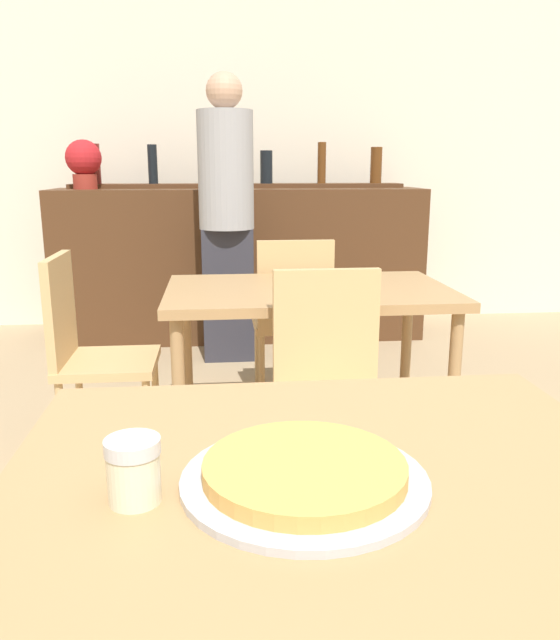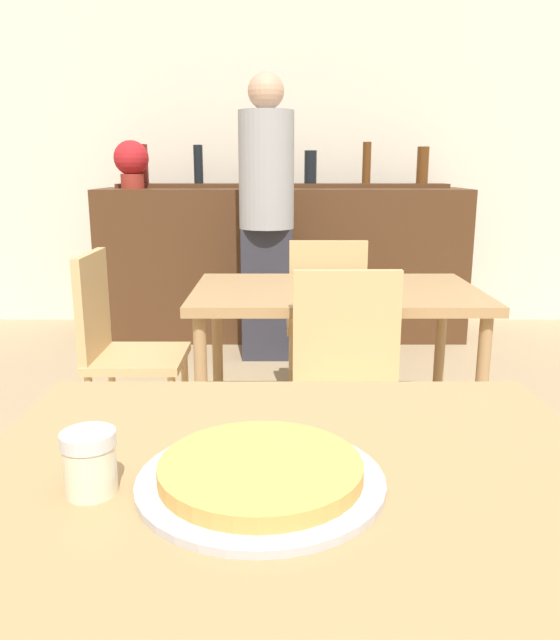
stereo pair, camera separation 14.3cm
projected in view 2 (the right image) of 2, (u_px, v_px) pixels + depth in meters
The scene contains 12 objects.
wall_back at pixel (285, 143), 4.83m from camera, with size 8.00×0.05×2.80m.
dining_table_near at pixel (294, 531), 0.94m from camera, with size 0.98×0.82×0.78m.
dining_table_far at pixel (338, 306), 2.64m from camera, with size 1.20×0.75×0.72m.
bar_counter at pixel (285, 263), 4.54m from camera, with size 2.60×0.56×1.07m.
bar_back_shelf at pixel (284, 178), 4.53m from camera, with size 2.39×0.24×0.32m.
chair_far_side_front at pixel (350, 383), 2.15m from camera, with size 0.40×0.40×0.87m.
chair_far_side_back at pixel (328, 312), 3.20m from camera, with size 0.40×0.40×0.87m.
chair_far_side_left at pixel (121, 340), 2.68m from camera, with size 0.40×0.40×0.87m.
pizza_tray at pixel (263, 474), 0.89m from camera, with size 0.35×0.35×0.04m.
cheese_shaker at pixel (92, 462), 0.86m from camera, with size 0.08×0.08×0.09m.
person_standing at pixel (269, 209), 3.88m from camera, with size 0.34×0.34×1.77m.
potted_plant at pixel (134, 162), 4.33m from camera, with size 0.24×0.24×0.33m.
Camera 2 is at (-0.02, -0.84, 1.22)m, focal length 35.00 mm.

